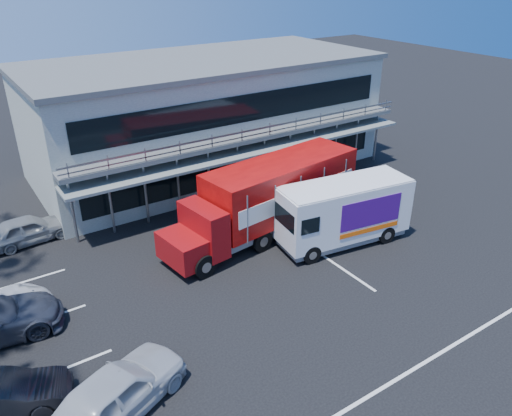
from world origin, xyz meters
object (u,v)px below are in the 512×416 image
parked_car_a (116,393)px  parked_car_b (1,398)px  red_truck (270,196)px  white_van (344,212)px

parked_car_a → parked_car_b: parked_car_a is taller
parked_car_a → red_truck: bearing=-81.0°
red_truck → white_van: 3.77m
parked_car_a → parked_car_b: 3.59m
red_truck → parked_car_a: red_truck is taller
parked_car_a → parked_car_b: bearing=32.6°
red_truck → parked_car_a: (-10.73, -6.99, -1.22)m
white_van → parked_car_b: size_ratio=1.67×
parked_car_b → parked_car_a: bearing=-107.2°
white_van → parked_car_a: white_van is taller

